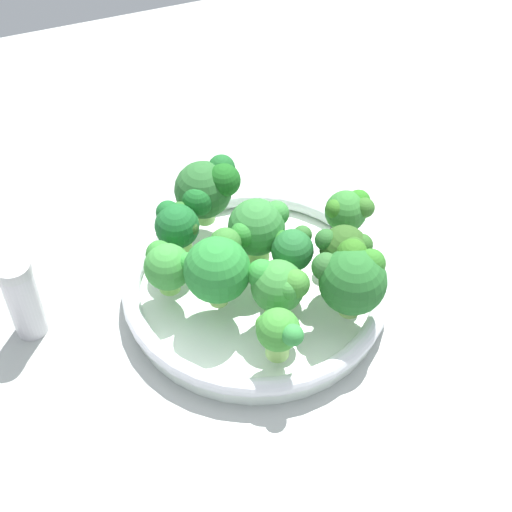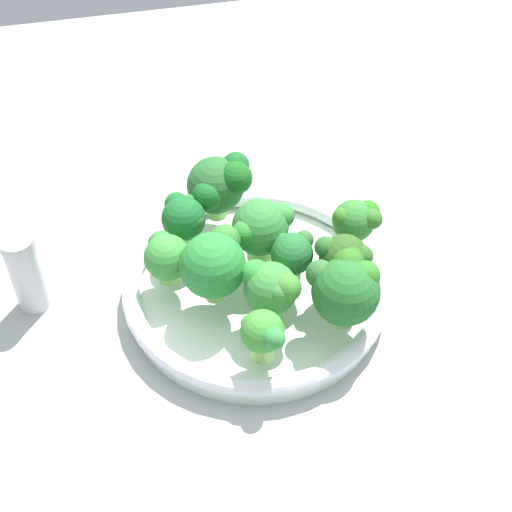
{
  "view_description": "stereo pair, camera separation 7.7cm",
  "coord_description": "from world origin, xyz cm",
  "px_view_note": "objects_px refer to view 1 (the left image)",
  "views": [
    {
      "loc": [
        17.75,
        45.48,
        62.31
      ],
      "look_at": [
        -0.86,
        -3.81,
        6.36
      ],
      "focal_mm": 54.57,
      "sensor_mm": 36.0,
      "label": 1
    },
    {
      "loc": [
        10.39,
        47.66,
        62.31
      ],
      "look_at": [
        -0.86,
        -3.81,
        6.36
      ],
      "focal_mm": 54.57,
      "sensor_mm": 36.0,
      "label": 2
    }
  ],
  "objects_px": {
    "broccoli_floret_0": "(168,266)",
    "broccoli_floret_8": "(219,267)",
    "bowl": "(256,287)",
    "broccoli_floret_4": "(292,250)",
    "broccoli_floret_9": "(278,332)",
    "broccoli_floret_1": "(207,189)",
    "broccoli_floret_5": "(177,226)",
    "broccoli_floret_3": "(257,228)",
    "broccoli_floret_7": "(352,278)",
    "broccoli_floret_6": "(345,251)",
    "pepper_shaker": "(23,298)",
    "broccoli_floret_10": "(348,212)",
    "broccoli_floret_2": "(278,286)"
  },
  "relations": [
    {
      "from": "broccoli_floret_2",
      "to": "broccoli_floret_4",
      "type": "bearing_deg",
      "value": -128.64
    },
    {
      "from": "bowl",
      "to": "pepper_shaker",
      "type": "relative_size",
      "value": 2.88
    },
    {
      "from": "broccoli_floret_3",
      "to": "bowl",
      "type": "bearing_deg",
      "value": 66.8
    },
    {
      "from": "broccoli_floret_3",
      "to": "broccoli_floret_6",
      "type": "height_order",
      "value": "broccoli_floret_3"
    },
    {
      "from": "broccoli_floret_6",
      "to": "broccoli_floret_7",
      "type": "bearing_deg",
      "value": 74.59
    },
    {
      "from": "broccoli_floret_0",
      "to": "broccoli_floret_1",
      "type": "bearing_deg",
      "value": -130.16
    },
    {
      "from": "broccoli_floret_6",
      "to": "broccoli_floret_3",
      "type": "bearing_deg",
      "value": -39.57
    },
    {
      "from": "bowl",
      "to": "broccoli_floret_8",
      "type": "relative_size",
      "value": 3.53
    },
    {
      "from": "broccoli_floret_2",
      "to": "broccoli_floret_3",
      "type": "distance_m",
      "value": 0.08
    },
    {
      "from": "broccoli_floret_3",
      "to": "broccoli_floret_0",
      "type": "bearing_deg",
      "value": 4.21
    },
    {
      "from": "broccoli_floret_0",
      "to": "broccoli_floret_8",
      "type": "height_order",
      "value": "broccoli_floret_8"
    },
    {
      "from": "broccoli_floret_0",
      "to": "pepper_shaker",
      "type": "xyz_separation_m",
      "value": [
        0.14,
        -0.02,
        -0.02
      ]
    },
    {
      "from": "broccoli_floret_5",
      "to": "broccoli_floret_7",
      "type": "xyz_separation_m",
      "value": [
        -0.13,
        0.14,
        0.01
      ]
    },
    {
      "from": "broccoli_floret_2",
      "to": "broccoli_floret_3",
      "type": "relative_size",
      "value": 0.85
    },
    {
      "from": "broccoli_floret_3",
      "to": "broccoli_floret_8",
      "type": "height_order",
      "value": "broccoli_floret_8"
    },
    {
      "from": "broccoli_floret_2",
      "to": "broccoli_floret_4",
      "type": "relative_size",
      "value": 1.01
    },
    {
      "from": "broccoli_floret_2",
      "to": "broccoli_floret_8",
      "type": "xyz_separation_m",
      "value": [
        0.05,
        -0.04,
        0.01
      ]
    },
    {
      "from": "broccoli_floret_0",
      "to": "broccoli_floret_9",
      "type": "relative_size",
      "value": 0.98
    },
    {
      "from": "broccoli_floret_3",
      "to": "broccoli_floret_8",
      "type": "bearing_deg",
      "value": 35.91
    },
    {
      "from": "broccoli_floret_2",
      "to": "broccoli_floret_5",
      "type": "relative_size",
      "value": 1.03
    },
    {
      "from": "bowl",
      "to": "broccoli_floret_10",
      "type": "bearing_deg",
      "value": -170.78
    },
    {
      "from": "broccoli_floret_1",
      "to": "broccoli_floret_4",
      "type": "bearing_deg",
      "value": 115.96
    },
    {
      "from": "broccoli_floret_2",
      "to": "pepper_shaker",
      "type": "bearing_deg",
      "value": -21.85
    },
    {
      "from": "broccoli_floret_4",
      "to": "broccoli_floret_7",
      "type": "bearing_deg",
      "value": 121.08
    },
    {
      "from": "bowl",
      "to": "broccoli_floret_6",
      "type": "bearing_deg",
      "value": 157.41
    },
    {
      "from": "broccoli_floret_1",
      "to": "broccoli_floret_4",
      "type": "relative_size",
      "value": 1.23
    },
    {
      "from": "broccoli_floret_9",
      "to": "broccoli_floret_10",
      "type": "bearing_deg",
      "value": -136.78
    },
    {
      "from": "bowl",
      "to": "broccoli_floret_2",
      "type": "height_order",
      "value": "broccoli_floret_2"
    },
    {
      "from": "broccoli_floret_0",
      "to": "broccoli_floret_7",
      "type": "relative_size",
      "value": 0.72
    },
    {
      "from": "broccoli_floret_5",
      "to": "broccoli_floret_1",
      "type": "bearing_deg",
      "value": -142.69
    },
    {
      "from": "broccoli_floret_2",
      "to": "broccoli_floret_9",
      "type": "bearing_deg",
      "value": 68.7
    },
    {
      "from": "bowl",
      "to": "broccoli_floret_10",
      "type": "relative_size",
      "value": 4.47
    },
    {
      "from": "bowl",
      "to": "broccoli_floret_4",
      "type": "bearing_deg",
      "value": 159.58
    },
    {
      "from": "broccoli_floret_8",
      "to": "broccoli_floret_9",
      "type": "height_order",
      "value": "broccoli_floret_8"
    },
    {
      "from": "broccoli_floret_6",
      "to": "broccoli_floret_0",
      "type": "bearing_deg",
      "value": -16.95
    },
    {
      "from": "broccoli_floret_2",
      "to": "broccoli_floret_9",
      "type": "distance_m",
      "value": 0.05
    },
    {
      "from": "broccoli_floret_4",
      "to": "broccoli_floret_9",
      "type": "xyz_separation_m",
      "value": [
        0.05,
        0.09,
        -0.0
      ]
    },
    {
      "from": "bowl",
      "to": "broccoli_floret_4",
      "type": "relative_size",
      "value": 4.51
    },
    {
      "from": "broccoli_floret_4",
      "to": "broccoli_floret_9",
      "type": "height_order",
      "value": "broccoli_floret_4"
    },
    {
      "from": "broccoli_floret_3",
      "to": "pepper_shaker",
      "type": "xyz_separation_m",
      "value": [
        0.24,
        -0.02,
        -0.03
      ]
    },
    {
      "from": "broccoli_floret_2",
      "to": "broccoli_floret_4",
      "type": "height_order",
      "value": "same"
    },
    {
      "from": "broccoli_floret_6",
      "to": "broccoli_floret_8",
      "type": "bearing_deg",
      "value": -8.44
    },
    {
      "from": "bowl",
      "to": "broccoli_floret_0",
      "type": "bearing_deg",
      "value": -11.35
    },
    {
      "from": "broccoli_floret_4",
      "to": "broccoli_floret_9",
      "type": "distance_m",
      "value": 0.1
    },
    {
      "from": "broccoli_floret_9",
      "to": "broccoli_floret_1",
      "type": "bearing_deg",
      "value": -88.95
    },
    {
      "from": "broccoli_floret_1",
      "to": "broccoli_floret_4",
      "type": "distance_m",
      "value": 0.12
    },
    {
      "from": "broccoli_floret_0",
      "to": "broccoli_floret_10",
      "type": "relative_size",
      "value": 0.89
    },
    {
      "from": "broccoli_floret_1",
      "to": "pepper_shaker",
      "type": "xyz_separation_m",
      "value": [
        0.21,
        0.05,
        -0.03
      ]
    },
    {
      "from": "broccoli_floret_3",
      "to": "broccoli_floret_9",
      "type": "relative_size",
      "value": 1.3
    },
    {
      "from": "broccoli_floret_1",
      "to": "broccoli_floret_8",
      "type": "xyz_separation_m",
      "value": [
        0.02,
        0.11,
        0.0
      ]
    }
  ]
}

